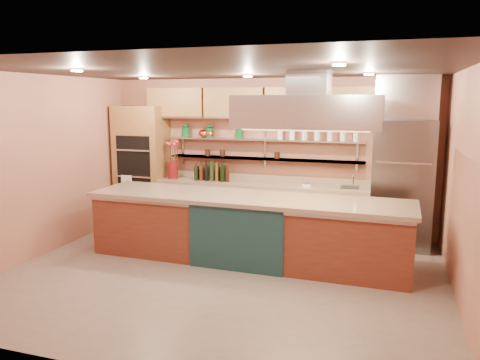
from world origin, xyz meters
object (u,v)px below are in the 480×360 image
(green_canister, at_px, (240,133))
(island, at_px, (247,228))
(copper_kettle, at_px, (204,133))
(refrigerator, at_px, (402,184))
(flower_vase, at_px, (173,170))
(kitchen_scale, at_px, (307,184))

(green_canister, bearing_deg, island, -68.45)
(copper_kettle, bearing_deg, island, -50.41)
(green_canister, bearing_deg, copper_kettle, 180.00)
(green_canister, bearing_deg, refrigerator, -4.59)
(island, height_order, copper_kettle, copper_kettle)
(island, distance_m, green_canister, 2.21)
(flower_vase, distance_m, green_canister, 1.47)
(island, xyz_separation_m, copper_kettle, (-1.36, 1.65, 1.29))
(refrigerator, bearing_deg, kitchen_scale, 179.63)
(island, xyz_separation_m, kitchen_scale, (0.65, 1.43, 0.47))
(island, bearing_deg, flower_vase, 144.34)
(kitchen_scale, bearing_deg, flower_vase, -162.34)
(flower_vase, xyz_separation_m, kitchen_scale, (2.57, 0.00, -0.13))
(refrigerator, relative_size, kitchen_scale, 14.79)
(copper_kettle, bearing_deg, kitchen_scale, -6.22)
(refrigerator, relative_size, green_canister, 11.40)
(flower_vase, height_order, copper_kettle, copper_kettle)
(island, relative_size, flower_vase, 14.14)
(kitchen_scale, relative_size, copper_kettle, 0.77)
(copper_kettle, bearing_deg, flower_vase, -158.21)
(flower_vase, relative_size, kitchen_scale, 2.37)
(green_canister, bearing_deg, kitchen_scale, -9.56)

